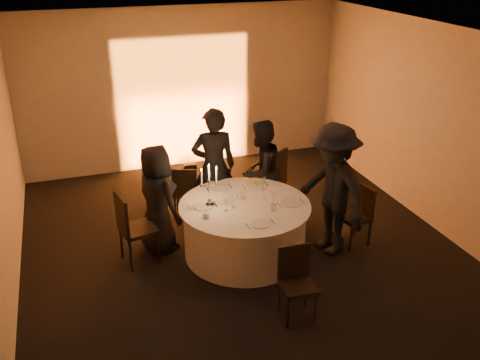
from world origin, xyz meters
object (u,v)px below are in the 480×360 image
object	(u,v)px
guest_back_left	(214,167)
chair_right	(358,212)
coffee_cup	(206,215)
guest_back_right	(261,171)
chair_back_right	(272,177)
guest_right	(332,190)
guest_left	(157,199)
candelabra	(209,191)
banquet_table	(245,229)
chair_back_left	(186,190)
chair_left	(132,225)
chair_front	(296,278)

from	to	relation	value
guest_back_left	chair_right	bearing A→B (deg)	151.41
coffee_cup	guest_back_right	bearing A→B (deg)	43.38
chair_back_right	coffee_cup	distance (m)	1.90
guest_back_right	guest_right	distance (m)	1.36
guest_left	candelabra	xyz separation A→B (m)	(0.64, -0.38, 0.20)
banquet_table	guest_back_right	size ratio (longest dim) A/B	1.12
chair_right	guest_back_left	world-z (taller)	guest_back_left
chair_right	coffee_cup	bearing A→B (deg)	-100.57
chair_right	chair_back_left	bearing A→B (deg)	-134.21
banquet_table	candelabra	size ratio (longest dim) A/B	2.95
chair_left	candelabra	bearing A→B (deg)	-107.95
banquet_table	guest_right	world-z (taller)	guest_right
chair_right	candelabra	xyz separation A→B (m)	(-2.10, 0.37, 0.49)
banquet_table	coffee_cup	distance (m)	0.75
chair_right	chair_front	distance (m)	1.93
chair_back_left	candelabra	world-z (taller)	candelabra
chair_left	guest_back_right	xyz separation A→B (m)	(2.09, 0.68, 0.22)
chair_left	guest_right	bearing A→B (deg)	-112.62
chair_right	coffee_cup	distance (m)	2.26
banquet_table	guest_left	world-z (taller)	guest_left
chair_back_right	guest_back_left	xyz separation A→B (m)	(-0.95, -0.02, 0.32)
chair_back_left	guest_right	bearing A→B (deg)	157.36
chair_back_right	guest_left	size ratio (longest dim) A/B	0.68
chair_left	guest_left	xyz separation A→B (m)	(0.41, 0.25, 0.20)
chair_back_right	guest_left	world-z (taller)	guest_left
chair_right	guest_back_right	xyz separation A→B (m)	(-1.06, 1.18, 0.31)
guest_left	candelabra	size ratio (longest dim) A/B	2.57
guest_left	chair_left	bearing A→B (deg)	96.89
chair_front	guest_back_left	xyz separation A→B (m)	(-0.26, 2.48, 0.43)
candelabra	chair_back_right	bearing A→B (deg)	35.92
chair_front	guest_back_left	distance (m)	2.53
chair_back_right	chair_front	bearing A→B (deg)	40.12
guest_right	guest_left	bearing A→B (deg)	-123.58
chair_front	guest_left	distance (m)	2.32
chair_right	guest_left	xyz separation A→B (m)	(-2.74, 0.75, 0.29)
chair_back_left	chair_right	world-z (taller)	same
chair_back_right	chair_right	bearing A→B (deg)	88.01
guest_left	guest_right	distance (m)	2.40
banquet_table	guest_back_right	distance (m)	1.18
guest_back_right	coffee_cup	world-z (taller)	guest_back_right
coffee_cup	chair_back_right	bearing A→B (deg)	41.16
chair_front	coffee_cup	distance (m)	1.48
chair_back_right	guest_right	size ratio (longest dim) A/B	0.57
chair_back_left	chair_right	xyz separation A→B (m)	(2.17, -1.52, 0.00)
coffee_cup	chair_right	bearing A→B (deg)	-1.45
chair_back_right	guest_back_right	bearing A→B (deg)	-6.87
chair_back_right	guest_back_left	distance (m)	1.00
guest_left	guest_back_left	bearing A→B (deg)	-86.63
chair_back_right	guest_left	xyz separation A→B (m)	(-1.92, -0.54, 0.18)
chair_back_left	candelabra	distance (m)	1.25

